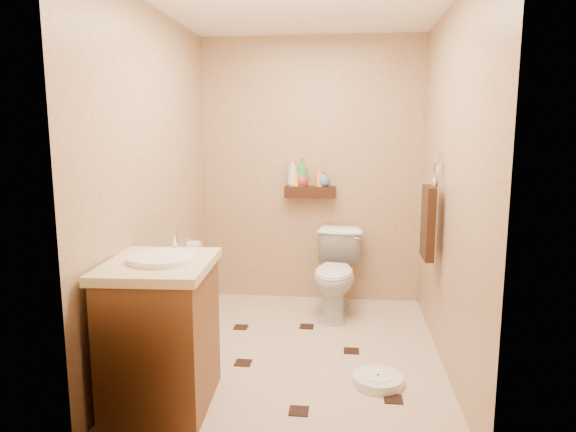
# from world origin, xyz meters

# --- Properties ---
(ground) EXTENTS (2.50, 2.50, 0.00)m
(ground) POSITION_xyz_m (0.00, 0.00, 0.00)
(ground) COLOR tan
(ground) RESTS_ON ground
(wall_back) EXTENTS (2.00, 0.04, 2.40)m
(wall_back) POSITION_xyz_m (0.00, 1.25, 1.20)
(wall_back) COLOR tan
(wall_back) RESTS_ON ground
(wall_front) EXTENTS (2.00, 0.04, 2.40)m
(wall_front) POSITION_xyz_m (0.00, -1.25, 1.20)
(wall_front) COLOR tan
(wall_front) RESTS_ON ground
(wall_left) EXTENTS (0.04, 2.50, 2.40)m
(wall_left) POSITION_xyz_m (-1.00, 0.00, 1.20)
(wall_left) COLOR tan
(wall_left) RESTS_ON ground
(wall_right) EXTENTS (0.04, 2.50, 2.40)m
(wall_right) POSITION_xyz_m (1.00, 0.00, 1.20)
(wall_right) COLOR tan
(wall_right) RESTS_ON ground
(wall_shelf) EXTENTS (0.46, 0.14, 0.10)m
(wall_shelf) POSITION_xyz_m (0.00, 1.17, 1.02)
(wall_shelf) COLOR #351C0E
(wall_shelf) RESTS_ON wall_back
(floor_accents) EXTENTS (1.23, 1.38, 0.01)m
(floor_accents) POSITION_xyz_m (0.05, -0.10, 0.00)
(floor_accents) COLOR black
(floor_accents) RESTS_ON ground
(toilet) EXTENTS (0.46, 0.73, 0.71)m
(toilet) POSITION_xyz_m (0.25, 0.83, 0.36)
(toilet) COLOR white
(toilet) RESTS_ON ground
(vanity) EXTENTS (0.62, 0.73, 0.99)m
(vanity) POSITION_xyz_m (-0.70, -0.78, 0.44)
(vanity) COLOR brown
(vanity) RESTS_ON ground
(bathroom_scale) EXTENTS (0.40, 0.40, 0.06)m
(bathroom_scale) POSITION_xyz_m (0.54, -0.41, 0.03)
(bathroom_scale) COLOR silver
(bathroom_scale) RESTS_ON ground
(toilet_brush) EXTENTS (0.12, 0.12, 0.53)m
(toilet_brush) POSITION_xyz_m (-0.82, 0.68, 0.19)
(toilet_brush) COLOR #1A6964
(toilet_brush) RESTS_ON ground
(towel_ring) EXTENTS (0.12, 0.30, 0.76)m
(towel_ring) POSITION_xyz_m (0.91, 0.25, 0.95)
(towel_ring) COLOR silver
(towel_ring) RESTS_ON wall_right
(toilet_paper) EXTENTS (0.12, 0.11, 0.12)m
(toilet_paper) POSITION_xyz_m (-0.94, 0.65, 0.60)
(toilet_paper) COLOR silver
(toilet_paper) RESTS_ON wall_left
(bottle_a) EXTENTS (0.11, 0.11, 0.25)m
(bottle_a) POSITION_xyz_m (-0.16, 1.17, 1.20)
(bottle_a) COLOR silver
(bottle_a) RESTS_ON wall_shelf
(bottle_b) EXTENTS (0.11, 0.11, 0.18)m
(bottle_b) POSITION_xyz_m (-0.13, 1.17, 1.16)
(bottle_b) COLOR gold
(bottle_b) RESTS_ON wall_shelf
(bottle_c) EXTENTS (0.14, 0.14, 0.15)m
(bottle_c) POSITION_xyz_m (-0.08, 1.17, 1.14)
(bottle_c) COLOR red
(bottle_c) RESTS_ON wall_shelf
(bottle_d) EXTENTS (0.11, 0.11, 0.25)m
(bottle_d) POSITION_xyz_m (-0.08, 1.17, 1.19)
(bottle_d) COLOR green
(bottle_d) RESTS_ON wall_shelf
(bottle_e) EXTENTS (0.10, 0.10, 0.16)m
(bottle_e) POSITION_xyz_m (0.09, 1.17, 1.15)
(bottle_e) COLOR #FFA654
(bottle_e) RESTS_ON wall_shelf
(bottle_f) EXTENTS (0.15, 0.15, 0.14)m
(bottle_f) POSITION_xyz_m (0.12, 1.17, 1.14)
(bottle_f) COLOR #466AB0
(bottle_f) RESTS_ON wall_shelf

